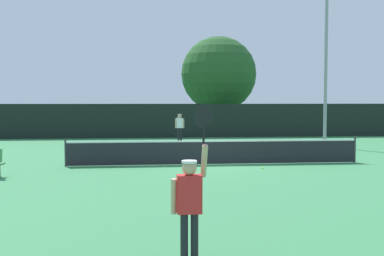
{
  "coord_description": "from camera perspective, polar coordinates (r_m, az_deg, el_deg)",
  "views": [
    {
      "loc": [
        -2.91,
        -18.75,
        2.53
      ],
      "look_at": [
        -0.65,
        2.42,
        1.32
      ],
      "focal_mm": 45.0,
      "sensor_mm": 36.0,
      "label": 1
    }
  ],
  "objects": [
    {
      "name": "player_receiving",
      "position": [
        29.8,
        -1.47,
        0.39
      ],
      "size": [
        0.57,
        0.25,
        1.69
      ],
      "rotation": [
        0.0,
        0.0,
        3.14
      ],
      "color": "white",
      "rests_on": "ground"
    },
    {
      "name": "perimeter_fence",
      "position": [
        32.93,
        -1.01,
        0.87
      ],
      "size": [
        38.87,
        0.12,
        2.32
      ],
      "primitive_type": "cube",
      "color": "black",
      "rests_on": "ground"
    },
    {
      "name": "light_pole",
      "position": [
        27.66,
        15.6,
        8.98
      ],
      "size": [
        1.18,
        0.28,
        9.53
      ],
      "color": "gray",
      "rests_on": "ground"
    },
    {
      "name": "tennis_net",
      "position": [
        19.08,
        2.72,
        -2.81
      ],
      "size": [
        11.66,
        0.08,
        1.07
      ],
      "color": "#232328",
      "rests_on": "ground"
    },
    {
      "name": "parked_car_near",
      "position": [
        39.84,
        -12.93,
        0.65
      ],
      "size": [
        2.35,
        4.38,
        1.69
      ],
      "rotation": [
        0.0,
        0.0,
        0.11
      ],
      "color": "white",
      "rests_on": "ground"
    },
    {
      "name": "ground_plane",
      "position": [
        19.14,
        2.72,
        -4.33
      ],
      "size": [
        120.0,
        120.0,
        0.0
      ],
      "primitive_type": "plane",
      "color": "#387F4C"
    },
    {
      "name": "player_serving",
      "position": [
        7.46,
        -0.24,
        -8.02
      ],
      "size": [
        0.67,
        0.39,
        2.45
      ],
      "color": "red",
      "rests_on": "ground"
    },
    {
      "name": "parked_car_mid",
      "position": [
        40.01,
        -6.37,
        0.73
      ],
      "size": [
        1.92,
        4.21,
        1.69
      ],
      "rotation": [
        0.0,
        0.0,
        -0.01
      ],
      "color": "white",
      "rests_on": "ground"
    },
    {
      "name": "parked_car_far",
      "position": [
        39.56,
        0.85,
        0.72
      ],
      "size": [
        2.09,
        4.28,
        1.69
      ],
      "rotation": [
        0.0,
        0.0,
        -0.04
      ],
      "color": "#B7B7BC",
      "rests_on": "ground"
    },
    {
      "name": "large_tree",
      "position": [
        39.09,
        3.18,
        6.39
      ],
      "size": [
        6.05,
        6.05,
        7.7
      ],
      "color": "brown",
      "rests_on": "ground"
    },
    {
      "name": "tennis_ball",
      "position": [
        18.04,
        8.35,
        -4.72
      ],
      "size": [
        0.07,
        0.07,
        0.07
      ],
      "primitive_type": "sphere",
      "color": "#CCE033",
      "rests_on": "ground"
    }
  ]
}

